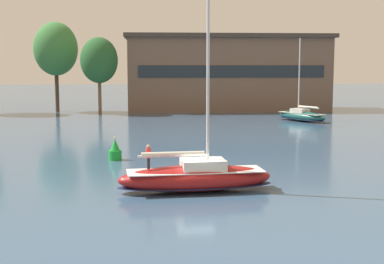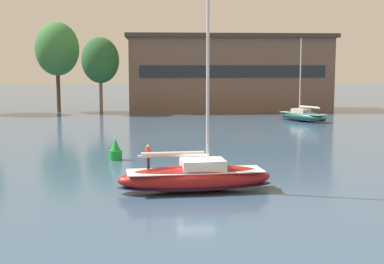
{
  "view_description": "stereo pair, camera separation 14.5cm",
  "coord_description": "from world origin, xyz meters",
  "px_view_note": "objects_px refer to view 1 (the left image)",
  "views": [
    {
      "loc": [
        -2.85,
        -34.56,
        8.32
      ],
      "look_at": [
        0.0,
        3.0,
        3.59
      ],
      "focal_mm": 50.0,
      "sensor_mm": 36.0,
      "label": 1
    },
    {
      "loc": [
        -2.71,
        -34.57,
        8.32
      ],
      "look_at": [
        0.0,
        3.0,
        3.59
      ],
      "focal_mm": 50.0,
      "sensor_mm": 36.0,
      "label": 2
    }
  ],
  "objects_px": {
    "sailboat_moored_mid_channel": "(302,116)",
    "channel_buoy": "(115,151)",
    "sailboat_main": "(196,177)",
    "tree_shore_right": "(99,60)",
    "tree_shore_center": "(56,49)"
  },
  "relations": [
    {
      "from": "tree_shore_right",
      "to": "channel_buoy",
      "type": "relative_size",
      "value": 6.3
    },
    {
      "from": "sailboat_main",
      "to": "sailboat_moored_mid_channel",
      "type": "xyz_separation_m",
      "value": [
        19.42,
        43.18,
        -0.13
      ]
    },
    {
      "from": "sailboat_moored_mid_channel",
      "to": "tree_shore_right",
      "type": "bearing_deg",
      "value": 156.05
    },
    {
      "from": "tree_shore_center",
      "to": "tree_shore_right",
      "type": "height_order",
      "value": "tree_shore_center"
    },
    {
      "from": "sailboat_main",
      "to": "sailboat_moored_mid_channel",
      "type": "relative_size",
      "value": 1.16
    },
    {
      "from": "tree_shore_right",
      "to": "sailboat_moored_mid_channel",
      "type": "relative_size",
      "value": 1.06
    },
    {
      "from": "tree_shore_center",
      "to": "tree_shore_right",
      "type": "xyz_separation_m",
      "value": [
        8.03,
        -5.26,
        -2.02
      ]
    },
    {
      "from": "sailboat_moored_mid_channel",
      "to": "channel_buoy",
      "type": "xyz_separation_m",
      "value": [
        -25.54,
        -30.96,
        -0.01
      ]
    },
    {
      "from": "sailboat_moored_mid_channel",
      "to": "channel_buoy",
      "type": "distance_m",
      "value": 40.13
    },
    {
      "from": "sailboat_main",
      "to": "tree_shore_center",
      "type": "bearing_deg",
      "value": 107.53
    },
    {
      "from": "tree_shore_right",
      "to": "sailboat_moored_mid_channel",
      "type": "distance_m",
      "value": 34.96
    },
    {
      "from": "sailboat_main",
      "to": "channel_buoy",
      "type": "xyz_separation_m",
      "value": [
        -6.12,
        12.22,
        -0.15
      ]
    },
    {
      "from": "sailboat_moored_mid_channel",
      "to": "channel_buoy",
      "type": "relative_size",
      "value": 5.95
    },
    {
      "from": "tree_shore_right",
      "to": "sailboat_moored_mid_channel",
      "type": "xyz_separation_m",
      "value": [
        31.04,
        -13.79,
        -8.26
      ]
    },
    {
      "from": "tree_shore_center",
      "to": "sailboat_moored_mid_channel",
      "type": "relative_size",
      "value": 1.29
    }
  ]
}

